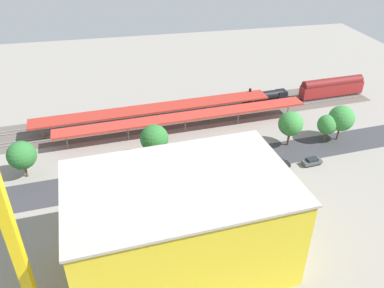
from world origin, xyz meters
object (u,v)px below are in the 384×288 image
passenger_coach (332,87)px  street_tree_3 (22,155)px  parked_car_0 (312,162)px  construction_building (181,224)px  locomotive (267,97)px  parked_car_5 (135,184)px  street_tree_4 (291,124)px  street_tree_0 (154,139)px  parked_car_6 (100,188)px  traffic_light (187,165)px  tower_crane (5,223)px  street_tree_1 (341,118)px  parked_car_4 (172,177)px  parked_car_2 (247,168)px  street_tree_2 (327,125)px  parked_car_1 (279,165)px  box_truck_0 (158,196)px  platform_canopy_far (154,108)px  parked_car_3 (214,173)px

passenger_coach → street_tree_3: 85.76m
parked_car_0 → construction_building: size_ratio=0.14×
locomotive → parked_car_5: bearing=37.5°
street_tree_4 → street_tree_0: bearing=-0.8°
locomotive → parked_car_6: locomotive is taller
construction_building → traffic_light: (-5.12, -19.73, -3.38)m
locomotive → tower_crane: tower_crane is taller
locomotive → street_tree_1: 25.00m
tower_crane → street_tree_0: size_ratio=3.66×
tower_crane → parked_car_4: bearing=-129.0°
parked_car_2 → street_tree_1: 27.37m
parked_car_4 → street_tree_1: bearing=-169.7°
street_tree_2 → street_tree_3: 68.26m
parked_car_1 → street_tree_1: 20.91m
parked_car_0 → street_tree_2: size_ratio=0.65×
street_tree_3 → traffic_light: (-32.61, 9.33, -0.93)m
street_tree_0 → street_tree_4: (-31.60, 0.47, 0.18)m
parked_car_4 → box_truck_0: size_ratio=0.55×
platform_canopy_far → traffic_light: bearing=96.4°
platform_canopy_far → parked_car_1: (-23.62, 26.35, -3.30)m
platform_canopy_far → passenger_coach: size_ratio=3.12×
parked_car_0 → street_tree_3: 61.43m
parked_car_1 → street_tree_0: (25.87, -8.92, 4.77)m
parked_car_3 → traffic_light: size_ratio=0.69×
traffic_light → street_tree_0: bearing=-61.6°
platform_canopy_far → parked_car_1: 35.54m
platform_canopy_far → street_tree_4: 34.41m
platform_canopy_far → street_tree_2: size_ratio=8.96×
street_tree_1 → street_tree_2: 3.65m
parked_car_5 → traffic_light: 11.35m
platform_canopy_far → traffic_light: traffic_light is taller
parked_car_0 → street_tree_1: (-11.05, -8.59, 5.07)m
street_tree_2 → parked_car_1: bearing=28.4°
parked_car_4 → parked_car_6: bearing=2.7°
tower_crane → parked_car_3: bearing=-138.6°
parked_car_1 → street_tree_3: street_tree_3 is taller
platform_canopy_far → parked_car_4: bearing=90.4°
street_tree_4 → parked_car_1: bearing=55.9°
construction_building → street_tree_2: size_ratio=4.63×
street_tree_2 → street_tree_4: bearing=-1.7°
parked_car_1 → parked_car_5: 31.27m
parked_car_1 → traffic_light: traffic_light is taller
parked_car_0 → parked_car_6: parked_car_6 is taller
box_truck_0 → street_tree_1: (-45.89, -14.14, 4.21)m
street_tree_0 → street_tree_2: size_ratio=1.24×
parked_car_4 → street_tree_4: street_tree_4 is taller
parked_car_6 → street_tree_2: (-53.18, -8.21, 3.77)m
street_tree_3 → locomotive: bearing=-160.0°
box_truck_0 → parked_car_2: bearing=-162.9°
passenger_coach → parked_car_5: size_ratio=4.17×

